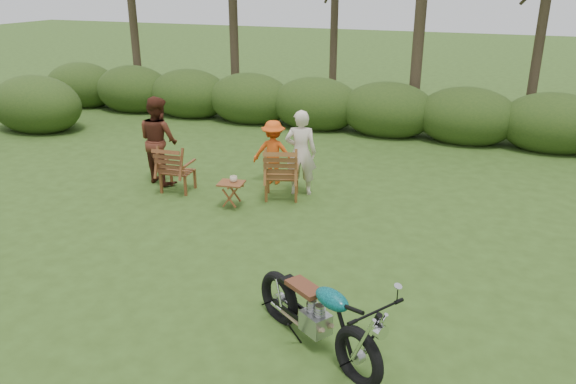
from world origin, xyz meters
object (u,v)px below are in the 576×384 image
(motorcycle, at_px, (315,346))
(child, at_px, (274,183))
(cup, at_px, (234,179))
(lawn_chair_right, at_px, (282,197))
(adult_a, at_px, (300,193))
(lawn_chair_left, at_px, (179,191))
(adult_b, at_px, (162,181))
(side_table, at_px, (232,195))

(motorcycle, xyz_separation_m, child, (-2.52, 4.84, 0.00))
(motorcycle, xyz_separation_m, cup, (-2.70, 3.40, 0.54))
(lawn_chair_right, xyz_separation_m, child, (-0.46, 0.70, 0.00))
(adult_a, bearing_deg, child, -42.29)
(lawn_chair_left, xyz_separation_m, adult_b, (-0.60, 0.33, 0.00))
(lawn_chair_right, distance_m, adult_a, 0.42)
(lawn_chair_right, relative_size, cup, 7.52)
(lawn_chair_right, distance_m, lawn_chair_left, 2.06)
(lawn_chair_right, height_order, cup, cup)
(lawn_chair_left, bearing_deg, child, -150.60)
(motorcycle, height_order, lawn_chair_right, motorcycle)
(side_table, distance_m, cup, 0.30)
(lawn_chair_left, distance_m, side_table, 1.44)
(motorcycle, height_order, child, child)
(side_table, bearing_deg, adult_a, 50.68)
(lawn_chair_right, bearing_deg, adult_b, -17.08)
(lawn_chair_left, xyz_separation_m, child, (1.57, 1.09, 0.00))
(side_table, xyz_separation_m, adult_b, (-1.96, 0.73, -0.24))
(side_table, xyz_separation_m, adult_a, (0.92, 1.12, -0.24))
(motorcycle, bearing_deg, adult_b, 171.48)
(child, bearing_deg, motorcycle, 104.92)
(cup, bearing_deg, adult_a, 50.19)
(motorcycle, height_order, cup, cup)
(lawn_chair_left, relative_size, adult_a, 0.57)
(child, bearing_deg, side_table, 69.61)
(child, bearing_deg, cup, 70.33)
(cup, bearing_deg, side_table, -116.98)
(adult_b, height_order, child, adult_b)
(lawn_chair_right, relative_size, adult_a, 0.62)
(cup, bearing_deg, lawn_chair_right, 49.25)
(adult_b, bearing_deg, side_table, -177.31)
(adult_a, bearing_deg, motorcycle, 96.99)
(lawn_chair_right, relative_size, side_table, 2.13)
(side_table, distance_m, adult_b, 2.11)
(side_table, bearing_deg, lawn_chair_right, 49.99)
(motorcycle, relative_size, cup, 14.40)
(lawn_chair_left, relative_size, adult_b, 0.54)
(cup, xyz_separation_m, child, (0.18, 1.44, -0.54))
(side_table, xyz_separation_m, child, (0.20, 1.49, -0.24))
(motorcycle, height_order, adult_a, adult_a)
(side_table, height_order, cup, cup)
(motorcycle, xyz_separation_m, lawn_chair_right, (-2.07, 4.14, 0.00))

